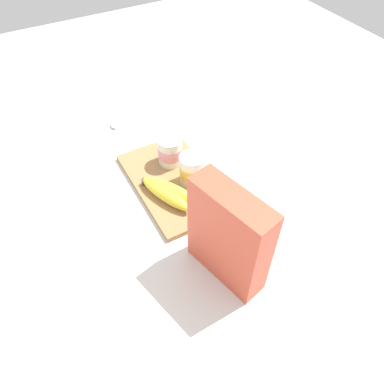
{
  "coord_description": "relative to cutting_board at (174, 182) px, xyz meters",
  "views": [
    {
      "loc": [
        0.66,
        -0.3,
        0.75
      ],
      "look_at": [
        0.1,
        0.0,
        0.07
      ],
      "focal_mm": 35.01,
      "sensor_mm": 36.0,
      "label": 1
    }
  ],
  "objects": [
    {
      "name": "cereal_box",
      "position": [
        0.3,
        -0.02,
        0.12
      ],
      "size": [
        0.19,
        0.1,
        0.25
      ],
      "primitive_type": "cube",
      "rotation": [
        0.0,
        0.0,
        0.24
      ],
      "color": "#D85138",
      "rests_on": "ground_plane"
    },
    {
      "name": "cutting_board",
      "position": [
        0.0,
        0.0,
        0.0
      ],
      "size": [
        0.34,
        0.21,
        0.02
      ],
      "primitive_type": "cube",
      "color": "#A37A4C",
      "rests_on": "ground_plane"
    },
    {
      "name": "banana_bunch",
      "position": [
        0.05,
        -0.04,
        0.03
      ],
      "size": [
        0.17,
        0.12,
        0.04
      ],
      "color": "yellow",
      "rests_on": "cutting_board"
    },
    {
      "name": "yogurt_cup_back",
      "position": [
        0.03,
        0.04,
        0.05
      ],
      "size": [
        0.07,
        0.07,
        0.09
      ],
      "color": "white",
      "rests_on": "cutting_board"
    },
    {
      "name": "yogurt_cup_front",
      "position": [
        -0.07,
        0.03,
        0.05
      ],
      "size": [
        0.07,
        0.07,
        0.08
      ],
      "color": "white",
      "rests_on": "cutting_board"
    },
    {
      "name": "spoon",
      "position": [
        -0.29,
        -0.06,
        -0.0
      ],
      "size": [
        0.13,
        0.03,
        0.01
      ],
      "color": "silver",
      "rests_on": "ground_plane"
    },
    {
      "name": "ground_plane",
      "position": [
        0.0,
        0.0,
        -0.01
      ],
      "size": [
        2.4,
        2.4,
        0.0
      ],
      "primitive_type": "plane",
      "color": "silver"
    }
  ]
}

